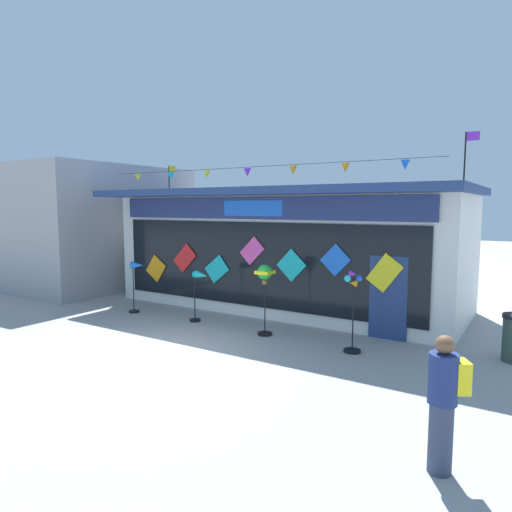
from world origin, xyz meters
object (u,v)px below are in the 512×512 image
at_px(wind_spinner_left, 200,284).
at_px(wind_spinner_center_right, 353,308).
at_px(wind_spinner_center_left, 265,279).
at_px(kite_shop_building, 287,248).
at_px(wind_spinner_far_left, 136,277).
at_px(person_near_camera, 444,401).

bearing_deg(wind_spinner_left, wind_spinner_center_right, -3.11).
bearing_deg(wind_spinner_center_left, kite_shop_building, 109.62).
height_order(kite_shop_building, wind_spinner_far_left, kite_shop_building).
height_order(wind_spinner_far_left, wind_spinner_left, wind_spinner_far_left).
bearing_deg(wind_spinner_far_left, kite_shop_building, 45.63).
bearing_deg(wind_spinner_far_left, wind_spinner_center_left, 0.73).
height_order(wind_spinner_left, wind_spinner_center_right, wind_spinner_center_right).
bearing_deg(wind_spinner_far_left, wind_spinner_center_right, -0.70).
height_order(kite_shop_building, person_near_camera, kite_shop_building).
relative_size(kite_shop_building, wind_spinner_far_left, 7.12).
bearing_deg(wind_spinner_left, wind_spinner_far_left, -176.05).
bearing_deg(wind_spinner_far_left, person_near_camera, -22.30).
distance_m(kite_shop_building, person_near_camera, 9.34).
xyz_separation_m(kite_shop_building, person_near_camera, (5.97, -7.12, -0.98)).
relative_size(wind_spinner_left, wind_spinner_center_right, 0.79).
xyz_separation_m(wind_spinner_left, wind_spinner_center_left, (2.13, -0.10, 0.34)).
bearing_deg(wind_spinner_left, wind_spinner_center_left, -2.73).
height_order(wind_spinner_far_left, person_near_camera, person_near_camera).
relative_size(kite_shop_building, wind_spinner_center_right, 6.12).
bearing_deg(kite_shop_building, person_near_camera, -49.99).
relative_size(wind_spinner_far_left, wind_spinner_center_right, 0.86).
height_order(wind_spinner_center_left, wind_spinner_center_right, wind_spinner_center_right).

